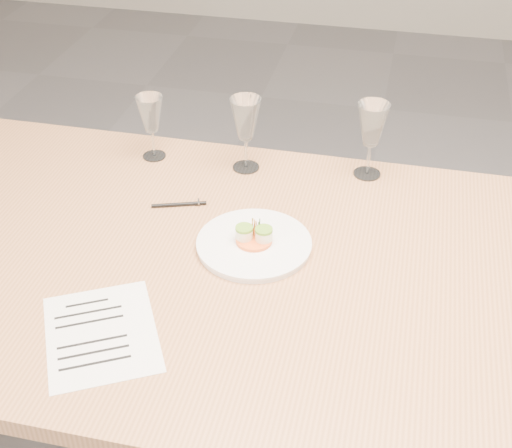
% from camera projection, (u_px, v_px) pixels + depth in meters
% --- Properties ---
extents(dining_table, '(2.40, 1.00, 0.75)m').
position_uv_depth(dining_table, '(330.00, 300.00, 1.55)').
color(dining_table, tan).
rests_on(dining_table, ground).
extents(dinner_plate, '(0.26, 0.26, 0.07)m').
position_uv_depth(dinner_plate, '(254.00, 243.00, 1.59)').
color(dinner_plate, white).
rests_on(dinner_plate, dining_table).
extents(recipe_sheet, '(0.31, 0.33, 0.00)m').
position_uv_depth(recipe_sheet, '(101.00, 333.00, 1.37)').
color(recipe_sheet, white).
rests_on(recipe_sheet, dining_table).
extents(ballpoint_pen, '(0.13, 0.05, 0.01)m').
position_uv_depth(ballpoint_pen, '(179.00, 204.00, 1.73)').
color(ballpoint_pen, black).
rests_on(ballpoint_pen, dining_table).
extents(wine_glass_0, '(0.07, 0.07, 0.18)m').
position_uv_depth(wine_glass_0, '(151.00, 115.00, 1.85)').
color(wine_glass_0, white).
rests_on(wine_glass_0, dining_table).
extents(wine_glass_1, '(0.08, 0.08, 0.20)m').
position_uv_depth(wine_glass_1, '(246.00, 121.00, 1.79)').
color(wine_glass_1, white).
rests_on(wine_glass_1, dining_table).
extents(wine_glass_2, '(0.08, 0.08, 0.20)m').
position_uv_depth(wine_glass_2, '(372.00, 126.00, 1.76)').
color(wine_glass_2, white).
rests_on(wine_glass_2, dining_table).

